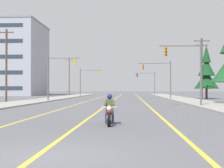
{
  "coord_description": "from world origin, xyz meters",
  "views": [
    {
      "loc": [
        2.09,
        -8.35,
        1.71
      ],
      "look_at": [
        0.46,
        22.85,
        2.16
      ],
      "focal_mm": 53.01,
      "sensor_mm": 36.0,
      "label": 1
    }
  ],
  "objects_px": {
    "traffic_signal_near_left": "(57,71)",
    "traffic_signal_mid_right": "(161,74)",
    "traffic_signal_far_right": "(149,80)",
    "conifer_tree_right_verge_far": "(206,74)",
    "motorcycle_with_rider": "(109,112)",
    "utility_pole_left_near": "(6,64)",
    "utility_pole_left_far": "(69,76)",
    "traffic_signal_mid_left": "(87,78)",
    "traffic_signal_near_right": "(189,64)",
    "utility_pole_right_far": "(202,67)"
  },
  "relations": [
    {
      "from": "motorcycle_with_rider",
      "to": "traffic_signal_near_left",
      "type": "distance_m",
      "value": 30.01
    },
    {
      "from": "traffic_signal_near_right",
      "to": "traffic_signal_far_right",
      "type": "height_order",
      "value": "same"
    },
    {
      "from": "traffic_signal_far_right",
      "to": "utility_pole_left_far",
      "type": "relative_size",
      "value": 0.64
    },
    {
      "from": "utility_pole_right_far",
      "to": "utility_pole_left_far",
      "type": "height_order",
      "value": "utility_pole_left_far"
    },
    {
      "from": "utility_pole_left_far",
      "to": "conifer_tree_right_verge_far",
      "type": "xyz_separation_m",
      "value": [
        29.06,
        -30.07,
        -0.9
      ]
    },
    {
      "from": "utility_pole_right_far",
      "to": "utility_pole_left_far",
      "type": "xyz_separation_m",
      "value": [
        -26.82,
        36.81,
        0.09
      ]
    },
    {
      "from": "traffic_signal_far_right",
      "to": "conifer_tree_right_verge_far",
      "type": "bearing_deg",
      "value": -75.39
    },
    {
      "from": "utility_pole_right_far",
      "to": "motorcycle_with_rider",
      "type": "bearing_deg",
      "value": -108.91
    },
    {
      "from": "utility_pole_right_far",
      "to": "traffic_signal_mid_right",
      "type": "bearing_deg",
      "value": 148.46
    },
    {
      "from": "traffic_signal_near_right",
      "to": "utility_pole_left_far",
      "type": "relative_size",
      "value": 0.64
    },
    {
      "from": "traffic_signal_near_left",
      "to": "traffic_signal_mid_right",
      "type": "xyz_separation_m",
      "value": [
        14.89,
        9.58,
        0.06
      ]
    },
    {
      "from": "traffic_signal_mid_right",
      "to": "utility_pole_left_far",
      "type": "bearing_deg",
      "value": 122.34
    },
    {
      "from": "motorcycle_with_rider",
      "to": "traffic_signal_mid_left",
      "type": "distance_m",
      "value": 58.12
    },
    {
      "from": "motorcycle_with_rider",
      "to": "traffic_signal_near_right",
      "type": "height_order",
      "value": "traffic_signal_near_right"
    },
    {
      "from": "utility_pole_left_near",
      "to": "traffic_signal_mid_left",
      "type": "bearing_deg",
      "value": 78.82
    },
    {
      "from": "utility_pole_left_near",
      "to": "utility_pole_right_far",
      "type": "relative_size",
      "value": 1.0
    },
    {
      "from": "motorcycle_with_rider",
      "to": "traffic_signal_near_right",
      "type": "relative_size",
      "value": 0.35
    },
    {
      "from": "utility_pole_right_far",
      "to": "utility_pole_left_far",
      "type": "relative_size",
      "value": 0.95
    },
    {
      "from": "traffic_signal_mid_right",
      "to": "utility_pole_right_far",
      "type": "xyz_separation_m",
      "value": [
        5.75,
        -3.53,
        0.89
      ]
    },
    {
      "from": "traffic_signal_near_right",
      "to": "utility_pole_right_far",
      "type": "relative_size",
      "value": 0.67
    },
    {
      "from": "motorcycle_with_rider",
      "to": "conifer_tree_right_verge_far",
      "type": "relative_size",
      "value": 0.24
    },
    {
      "from": "traffic_signal_far_right",
      "to": "utility_pole_left_near",
      "type": "relative_size",
      "value": 0.66
    },
    {
      "from": "motorcycle_with_rider",
      "to": "utility_pole_left_near",
      "type": "bearing_deg",
      "value": 119.78
    },
    {
      "from": "traffic_signal_near_right",
      "to": "utility_pole_left_near",
      "type": "height_order",
      "value": "utility_pole_left_near"
    },
    {
      "from": "traffic_signal_near_left",
      "to": "conifer_tree_right_verge_far",
      "type": "height_order",
      "value": "conifer_tree_right_verge_far"
    },
    {
      "from": "traffic_signal_mid_left",
      "to": "utility_pole_left_far",
      "type": "distance_m",
      "value": 15.41
    },
    {
      "from": "conifer_tree_right_verge_far",
      "to": "utility_pole_right_far",
      "type": "bearing_deg",
      "value": -108.44
    },
    {
      "from": "traffic_signal_near_right",
      "to": "utility_pole_right_far",
      "type": "height_order",
      "value": "utility_pole_right_far"
    },
    {
      "from": "traffic_signal_near_right",
      "to": "traffic_signal_mid_right",
      "type": "distance_m",
      "value": 21.6
    },
    {
      "from": "traffic_signal_mid_left",
      "to": "traffic_signal_near_right",
      "type": "bearing_deg",
      "value": -69.56
    },
    {
      "from": "traffic_signal_near_left",
      "to": "traffic_signal_mid_right",
      "type": "bearing_deg",
      "value": 32.76
    },
    {
      "from": "traffic_signal_near_right",
      "to": "utility_pole_left_near",
      "type": "bearing_deg",
      "value": 156.5
    },
    {
      "from": "motorcycle_with_rider",
      "to": "conifer_tree_right_verge_far",
      "type": "bearing_deg",
      "value": 71.17
    },
    {
      "from": "motorcycle_with_rider",
      "to": "traffic_signal_far_right",
      "type": "xyz_separation_m",
      "value": [
        6.06,
        72.02,
        3.55
      ]
    },
    {
      "from": "traffic_signal_near_left",
      "to": "traffic_signal_mid_left",
      "type": "relative_size",
      "value": 1.0
    },
    {
      "from": "traffic_signal_near_left",
      "to": "utility_pole_right_far",
      "type": "height_order",
      "value": "utility_pole_right_far"
    },
    {
      "from": "utility_pole_left_far",
      "to": "traffic_signal_mid_right",
      "type": "bearing_deg",
      "value": -57.66
    },
    {
      "from": "traffic_signal_mid_right",
      "to": "utility_pole_left_far",
      "type": "distance_m",
      "value": 39.4
    },
    {
      "from": "traffic_signal_near_left",
      "to": "traffic_signal_far_right",
      "type": "distance_m",
      "value": 46.01
    },
    {
      "from": "utility_pole_left_far",
      "to": "conifer_tree_right_verge_far",
      "type": "distance_m",
      "value": 41.83
    },
    {
      "from": "traffic_signal_mid_right",
      "to": "utility_pole_right_far",
      "type": "height_order",
      "value": "utility_pole_right_far"
    },
    {
      "from": "traffic_signal_mid_left",
      "to": "utility_pole_left_near",
      "type": "height_order",
      "value": "utility_pole_left_near"
    },
    {
      "from": "traffic_signal_mid_left",
      "to": "utility_pole_left_near",
      "type": "distance_m",
      "value": 32.19
    },
    {
      "from": "utility_pole_left_near",
      "to": "traffic_signal_far_right",
      "type": "bearing_deg",
      "value": 65.73
    },
    {
      "from": "conifer_tree_right_verge_far",
      "to": "utility_pole_left_near",
      "type": "bearing_deg",
      "value": -151.82
    },
    {
      "from": "traffic_signal_far_right",
      "to": "utility_pole_right_far",
      "type": "height_order",
      "value": "utility_pole_right_far"
    },
    {
      "from": "traffic_signal_mid_left",
      "to": "utility_pole_right_far",
      "type": "bearing_deg",
      "value": -48.29
    },
    {
      "from": "traffic_signal_mid_left",
      "to": "traffic_signal_far_right",
      "type": "relative_size",
      "value": 1.0
    },
    {
      "from": "traffic_signal_near_right",
      "to": "traffic_signal_near_left",
      "type": "xyz_separation_m",
      "value": [
        -15.52,
        12.01,
        0.02
      ]
    },
    {
      "from": "traffic_signal_far_right",
      "to": "utility_pole_right_far",
      "type": "relative_size",
      "value": 0.67
    }
  ]
}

